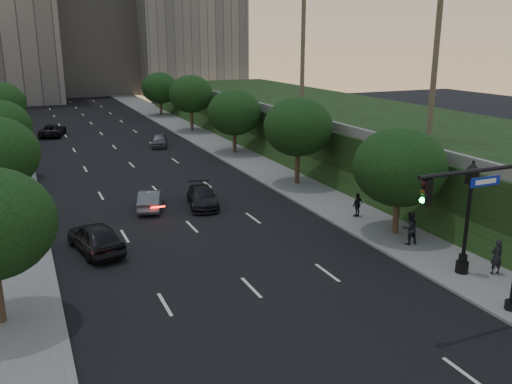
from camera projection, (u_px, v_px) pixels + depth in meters
name	position (u px, v px, depth m)	size (l,w,h in m)	color
ground	(304.00, 343.00, 20.14)	(160.00, 160.00, 0.00)	black
road_surface	(136.00, 170.00, 46.54)	(16.00, 140.00, 0.02)	black
sidewalk_right	(246.00, 159.00, 50.50)	(4.50, 140.00, 0.15)	slate
sidewalk_left	(6.00, 181.00, 42.55)	(4.50, 140.00, 0.15)	slate
embankment	(365.00, 133.00, 52.77)	(18.00, 90.00, 4.00)	black
parapet_wall	(288.00, 114.00, 48.83)	(0.35, 90.00, 0.70)	slate
office_block_mid	(88.00, 27.00, 108.67)	(22.00, 18.00, 26.00)	gray
office_block_right	(182.00, 2.00, 109.00)	(20.00, 22.00, 36.00)	gray
tree_right_a	(400.00, 167.00, 30.08)	(5.20, 5.20, 6.24)	#38281C
tree_right_b	(298.00, 127.00, 40.50)	(5.20, 5.20, 6.74)	#38281C
tree_right_c	(234.00, 112.00, 52.08)	(5.20, 5.20, 6.24)	#38281C
tree_right_d	(191.00, 94.00, 64.26)	(5.20, 5.20, 6.74)	#38281C
tree_right_e	(160.00, 88.00, 77.60)	(5.20, 5.20, 6.24)	#38281C
tree_left_d	(0.00, 103.00, 54.49)	(5.00, 5.00, 6.71)	#38281C
traffic_signal_mast	(502.00, 233.00, 20.94)	(5.68, 0.56, 7.00)	black
street_lamp	(467.00, 223.00, 25.17)	(0.64, 0.64, 5.62)	black
sedan_near_left	(95.00, 237.00, 28.51)	(1.91, 4.75, 1.62)	black
sedan_mid_left	(150.00, 200.00, 35.69)	(1.39, 4.00, 1.32)	#56585D
sedan_far_left	(53.00, 130.00, 62.27)	(2.36, 5.11, 1.42)	black
sedan_near_right	(202.00, 197.00, 36.30)	(1.83, 4.49, 1.30)	black
sedan_far_right	(159.00, 140.00, 56.41)	(1.59, 3.96, 1.35)	#505157
pedestrian_a	(497.00, 256.00, 25.47)	(0.63, 0.42, 1.74)	black
pedestrian_b	(410.00, 228.00, 29.16)	(0.88, 0.69, 1.82)	black
pedestrian_c	(358.00, 205.00, 33.75)	(0.89, 0.37, 1.52)	black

